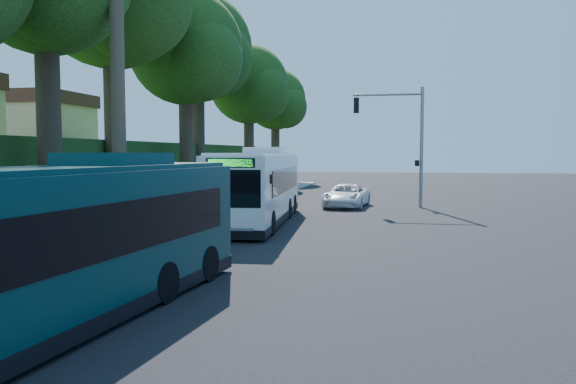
% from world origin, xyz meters
% --- Properties ---
extents(ground, '(140.00, 140.00, 0.00)m').
position_xyz_m(ground, '(0.00, 0.00, 0.00)').
color(ground, black).
rests_on(ground, ground).
extents(sidewalk, '(4.50, 70.00, 0.12)m').
position_xyz_m(sidewalk, '(-7.30, 0.00, 0.06)').
color(sidewalk, gray).
rests_on(sidewalk, ground).
extents(red_curb, '(0.25, 30.00, 0.13)m').
position_xyz_m(red_curb, '(-5.00, -4.00, 0.07)').
color(red_curb, maroon).
rests_on(red_curb, ground).
extents(grass_verge, '(8.00, 70.00, 0.06)m').
position_xyz_m(grass_verge, '(-13.00, 5.00, 0.03)').
color(grass_verge, '#234719').
rests_on(grass_verge, ground).
extents(bus_shelter, '(3.20, 1.51, 2.55)m').
position_xyz_m(bus_shelter, '(-7.26, -2.86, 1.81)').
color(bus_shelter, black).
rests_on(bus_shelter, ground).
extents(stop_sign_pole, '(0.35, 0.06, 3.17)m').
position_xyz_m(stop_sign_pole, '(-5.40, -5.00, 2.08)').
color(stop_sign_pole, gray).
rests_on(stop_sign_pole, ground).
extents(traffic_signal_pole, '(4.10, 0.30, 7.00)m').
position_xyz_m(traffic_signal_pole, '(3.78, 10.00, 4.42)').
color(traffic_signal_pole, gray).
rests_on(traffic_signal_pole, ground).
extents(hillside_backdrop, '(24.00, 60.00, 8.80)m').
position_xyz_m(hillside_backdrop, '(-26.30, 15.10, 2.44)').
color(hillside_backdrop, '#234719').
rests_on(hillside_backdrop, ground).
extents(tree_2, '(8.82, 8.40, 15.12)m').
position_xyz_m(tree_2, '(-11.89, 15.98, 10.48)').
color(tree_2, '#382B1E').
rests_on(tree_2, ground).
extents(tree_3, '(10.08, 9.60, 17.28)m').
position_xyz_m(tree_3, '(-13.88, 23.98, 11.98)').
color(tree_3, '#382B1E').
rests_on(tree_3, ground).
extents(tree_4, '(8.40, 8.00, 14.14)m').
position_xyz_m(tree_4, '(-11.40, 31.98, 9.73)').
color(tree_4, '#382B1E').
rests_on(tree_4, ground).
extents(tree_5, '(7.35, 7.00, 12.86)m').
position_xyz_m(tree_5, '(-10.41, 39.99, 8.96)').
color(tree_5, '#382B1E').
rests_on(tree_5, ground).
extents(white_bus, '(3.37, 11.79, 3.47)m').
position_xyz_m(white_bus, '(-2.79, 1.30, 1.69)').
color(white_bus, silver).
rests_on(white_bus, ground).
extents(teal_bus, '(3.34, 10.92, 3.20)m').
position_xyz_m(teal_bus, '(-2.59, -14.27, 1.56)').
color(teal_bus, '#082F31').
rests_on(teal_bus, ground).
extents(pickup, '(2.67, 5.06, 1.36)m').
position_xyz_m(pickup, '(0.50, 9.54, 0.68)').
color(pickup, white).
rests_on(pickup, ground).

